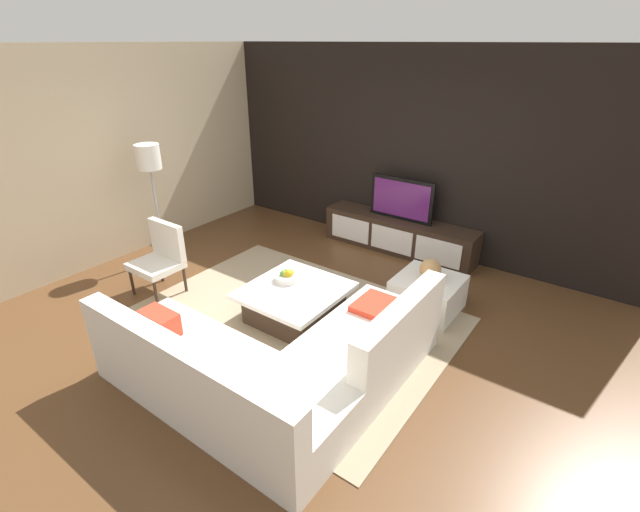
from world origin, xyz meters
name	(u,v)px	position (x,y,z in m)	size (l,w,h in m)	color
ground_plane	(297,325)	(0.00, 0.00, 0.00)	(14.00, 14.00, 0.00)	brown
feature_wall_back	(415,152)	(0.00, 2.70, 1.40)	(6.40, 0.12, 2.80)	black
side_wall_left	(121,155)	(-3.20, 0.20, 1.40)	(0.12, 5.20, 2.80)	#C6B28E
area_rug	(290,322)	(-0.10, 0.00, 0.01)	(3.40, 2.61, 0.01)	tan
media_console	(399,235)	(0.00, 2.40, 0.25)	(2.27, 0.47, 0.50)	#332319
television	(402,199)	(0.00, 2.40, 0.80)	(0.95, 0.06, 0.60)	black
sectional_couch	(277,365)	(0.50, -0.89, 0.28)	(2.37, 2.30, 0.82)	white
coffee_table	(295,303)	(-0.10, 0.10, 0.20)	(1.01, 1.06, 0.38)	#332319
accent_chair_near	(161,254)	(-1.80, -0.35, 0.49)	(0.55, 0.50, 0.87)	#332319
floor_lamp	(149,165)	(-2.56, 0.19, 1.36)	(0.31, 0.31, 1.62)	#A5A5AA
ottoman	(427,294)	(1.01, 1.14, 0.20)	(0.70, 0.70, 0.40)	white
fruit_bowl	(287,276)	(-0.28, 0.20, 0.43)	(0.28, 0.28, 0.14)	silver
decorative_ball	(430,269)	(1.01, 1.14, 0.52)	(0.24, 0.24, 0.24)	#AD8451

